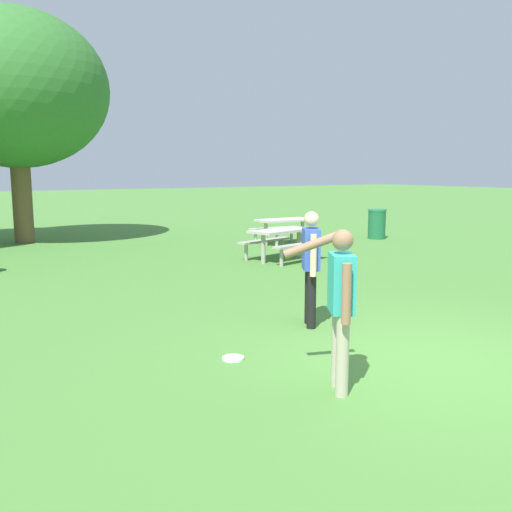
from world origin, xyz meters
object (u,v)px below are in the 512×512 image
at_px(picnic_table_far, 284,226).
at_px(trash_can_beside_table, 377,224).
at_px(frisbee, 233,358).
at_px(tree_back_left, 15,90).
at_px(person_catcher, 311,261).
at_px(person_thrower, 340,298).
at_px(picnic_table_near, 282,238).

relative_size(picnic_table_far, trash_can_beside_table, 1.80).
xyz_separation_m(frisbee, picnic_table_far, (6.46, 8.02, 0.55)).
bearing_deg(picnic_table_far, frisbee, -128.82).
distance_m(trash_can_beside_table, tree_back_left, 11.81).
xyz_separation_m(picnic_table_far, tree_back_left, (-6.47, 4.67, 3.99)).
distance_m(person_catcher, picnic_table_far, 8.81).
bearing_deg(person_catcher, frisbee, -158.62).
xyz_separation_m(person_catcher, picnic_table_far, (4.80, 7.38, -0.38)).
distance_m(person_catcher, tree_back_left, 12.69).
xyz_separation_m(person_thrower, frisbee, (-0.42, 1.39, -0.95)).
xyz_separation_m(person_catcher, frisbee, (-1.65, -0.65, -0.93)).
bearing_deg(frisbee, person_catcher, 21.38).
xyz_separation_m(person_thrower, tree_back_left, (-0.43, 14.08, 3.59)).
bearing_deg(frisbee, trash_can_beside_table, 37.69).
relative_size(person_catcher, frisbee, 6.30).
height_order(person_thrower, picnic_table_far, person_thrower).
xyz_separation_m(person_thrower, picnic_table_far, (6.04, 9.41, -0.40)).
height_order(person_thrower, frisbee, person_thrower).
distance_m(picnic_table_near, tree_back_left, 9.35).
xyz_separation_m(picnic_table_near, picnic_table_far, (1.76, 2.36, 0.00)).
bearing_deg(tree_back_left, picnic_table_far, -35.80).
height_order(person_catcher, tree_back_left, tree_back_left).
relative_size(person_thrower, tree_back_left, 0.24).
relative_size(person_catcher, picnic_table_far, 0.95).
xyz_separation_m(person_thrower, picnic_table_near, (4.28, 7.05, -0.40)).
distance_m(person_thrower, frisbee, 1.73).
bearing_deg(picnic_table_far, tree_back_left, 144.20).
xyz_separation_m(person_catcher, trash_can_beside_table, (8.16, 6.94, -0.46)).
distance_m(frisbee, picnic_table_far, 10.31).
xyz_separation_m(picnic_table_near, trash_can_beside_table, (5.12, 1.92, -0.08)).
bearing_deg(person_catcher, person_thrower, -121.27).
bearing_deg(trash_can_beside_table, picnic_table_far, 172.58).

